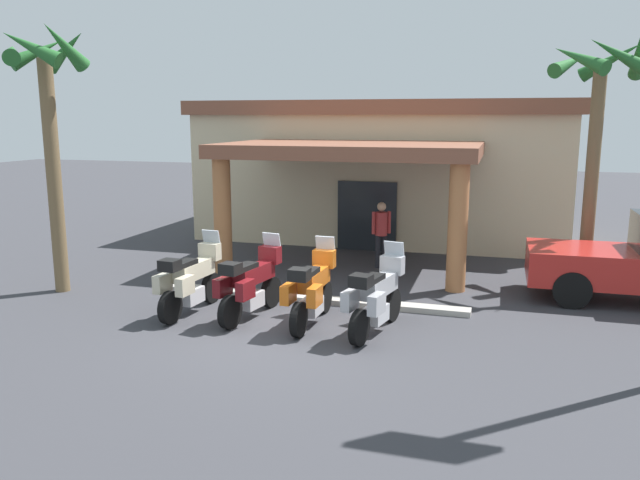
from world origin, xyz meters
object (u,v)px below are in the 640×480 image
Objects in this scene: motorcycle_maroon at (251,284)px; pedestrian at (381,230)px; motel_building at (385,168)px; palm_tree_roadside at (47,103)px; palm_tree_near_portico at (599,100)px; motorcycle_silver at (376,297)px; motorcycle_orange at (312,290)px; motorcycle_cream at (191,280)px.

pedestrian reaches higher than motorcycle_maroon.
palm_tree_roadside reaches higher than motel_building.
motel_building is 2.08× the size of palm_tree_near_portico.
motel_building is 5.54× the size of motorcycle_silver.
motorcycle_orange is at bearing -5.42° from palm_tree_roadside.
pedestrian is at bearing -2.61° from motorcycle_orange.
palm_tree_near_portico reaches higher than motorcycle_maroon.
motel_building reaches higher than pedestrian.
motel_building is 11.28m from palm_tree_roadside.
pedestrian is (0.90, -5.02, -1.26)m from motel_building.
palm_tree_near_portico is at bearing 57.27° from pedestrian.
motel_building is at bearing 21.45° from motorcycle_silver.
motorcycle_maroon and motorcycle_silver have the same top height.
palm_tree_near_portico is at bearing -41.53° from motel_building.
motorcycle_cream is 1.00× the size of motorcycle_orange.
motorcycle_maroon is (1.30, 0.08, 0.00)m from motorcycle_cream.
motorcycle_maroon is 0.38× the size of palm_tree_near_portico.
palm_tree_roadside is at bearing 95.66° from motorcycle_silver.
motorcycle_orange is at bearing 95.40° from motorcycle_silver.
motorcycle_maroon is at bearing -94.96° from motel_building.
palm_tree_roadside is (-3.72, 0.64, 3.60)m from motorcycle_cream.
motorcycle_silver is at bearing -86.89° from motorcycle_cream.
palm_tree_roadside is 12.52m from palm_tree_near_portico.
motel_building is 2.02× the size of palm_tree_roadside.
palm_tree_near_portico is (5.44, 4.91, 3.67)m from motorcycle_orange.
motorcycle_cream is 1.01× the size of motorcycle_silver.
palm_tree_roadside is at bearing -122.00° from motel_building.
motorcycle_cream is 1.30m from motorcycle_maroon.
motorcycle_silver is (2.60, -0.17, 0.00)m from motorcycle_maroon.
palm_tree_roadside reaches higher than motorcycle_orange.
palm_tree_near_portico reaches higher than motel_building.
motorcycle_silver is (1.30, -0.13, 0.00)m from motorcycle_orange.
palm_tree_roadside reaches higher than motorcycle_maroon.
motel_building is 5.51× the size of motorcycle_maroon.
motorcycle_orange is 5.09m from pedestrian.
palm_tree_roadside is (-5.76, -9.49, 2.00)m from motel_building.
pedestrian is (1.64, 5.03, 0.34)m from motorcycle_maroon.
pedestrian is at bearing -9.06° from motorcycle_maroon.
motorcycle_cream is 5.90m from pedestrian.
motorcycle_cream is 3.90m from motorcycle_silver.
motorcycle_cream is at bearing -148.35° from palm_tree_near_portico.
motorcycle_orange is (1.30, -0.04, 0.00)m from motorcycle_maroon.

